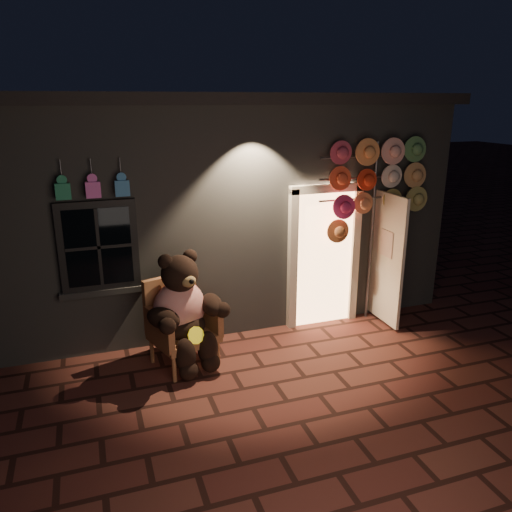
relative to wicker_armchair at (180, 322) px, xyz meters
name	(u,v)px	position (x,y,z in m)	size (l,w,h in m)	color
ground	(274,383)	(0.99, -0.92, -0.58)	(60.00, 60.00, 0.00)	#592B22
shop_building	(199,191)	(0.99, 3.07, 1.16)	(7.30, 5.95, 3.51)	slate
wicker_armchair	(180,322)	(0.00, 0.00, 0.00)	(0.97, 0.93, 1.16)	#AC6B42
teddy_bear	(184,311)	(0.03, -0.14, 0.21)	(1.06, 0.99, 1.54)	red
hat_rack	(376,183)	(3.05, 0.36, 1.62)	(1.73, 0.22, 2.81)	#59595E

